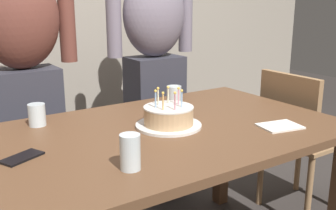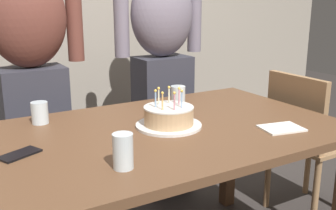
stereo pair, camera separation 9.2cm
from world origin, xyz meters
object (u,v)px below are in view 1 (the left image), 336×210
object	(u,v)px
water_glass_near	(174,96)
water_glass_far	(37,115)
person_man_bearded	(24,78)
dining_chair	(297,132)
napkin_stack	(280,126)
birthday_cake	(169,117)
cell_phone	(22,157)
person_woman_cardigan	(155,64)
water_glass_side	(130,152)

from	to	relation	value
water_glass_near	water_glass_far	bearing A→B (deg)	175.41
person_man_bearded	dining_chair	bearing A→B (deg)	152.20
water_glass_near	dining_chair	size ratio (longest dim) A/B	0.12
water_glass_near	napkin_stack	xyz separation A→B (m)	(0.18, -0.55, -0.05)
birthday_cake	cell_phone	xyz separation A→B (m)	(-0.62, -0.01, -0.04)
person_woman_cardigan	person_man_bearded	bearing A→B (deg)	0.00
birthday_cake	person_man_bearded	xyz separation A→B (m)	(-0.40, 0.77, 0.09)
water_glass_far	water_glass_side	distance (m)	0.64
napkin_stack	person_man_bearded	distance (m)	1.31
cell_phone	dining_chair	bearing A→B (deg)	-22.45
birthday_cake	water_glass_far	xyz separation A→B (m)	(-0.47, 0.33, 0.01)
napkin_stack	person_woman_cardigan	world-z (taller)	person_woman_cardigan
water_glass_far	person_woman_cardigan	distance (m)	0.98
person_man_bearded	dining_chair	xyz separation A→B (m)	(1.34, -0.71, -0.36)
birthday_cake	water_glass_near	world-z (taller)	birthday_cake
water_glass_side	dining_chair	size ratio (longest dim) A/B	0.14
cell_phone	birthday_cake	bearing A→B (deg)	-24.08
person_woman_cardigan	birthday_cake	bearing A→B (deg)	62.10
water_glass_far	person_woman_cardigan	size ratio (longest dim) A/B	0.06
cell_phone	person_man_bearded	distance (m)	0.82
person_man_bearded	water_glass_side	bearing A→B (deg)	92.60
dining_chair	water_glass_side	bearing A→B (deg)	105.40
water_glass_far	person_man_bearded	world-z (taller)	person_man_bearded
napkin_stack	person_man_bearded	bearing A→B (deg)	127.45
napkin_stack	person_man_bearded	xyz separation A→B (m)	(-0.79, 1.04, 0.13)
birthday_cake	water_glass_near	size ratio (longest dim) A/B	2.78
water_glass_side	water_glass_far	bearing A→B (deg)	100.48
water_glass_side	person_man_bearded	distance (m)	1.07
birthday_cake	person_woman_cardigan	size ratio (longest dim) A/B	0.17
cell_phone	napkin_stack	bearing A→B (deg)	-39.33
water_glass_near	birthday_cake	bearing A→B (deg)	-128.32
water_glass_near	water_glass_side	distance (m)	0.81
person_man_bearded	person_woman_cardigan	size ratio (longest dim) A/B	1.00
person_woman_cardigan	dining_chair	bearing A→B (deg)	127.35
water_glass_far	water_glass_side	xyz separation A→B (m)	(0.12, -0.63, 0.01)
water_glass_side	dining_chair	world-z (taller)	dining_chair
person_woman_cardigan	dining_chair	xyz separation A→B (m)	(0.54, -0.71, -0.36)
water_glass_near	cell_phone	world-z (taller)	water_glass_near
cell_phone	dining_chair	xyz separation A→B (m)	(1.57, 0.07, -0.23)
dining_chair	water_glass_far	bearing A→B (deg)	79.02
water_glass_side	cell_phone	size ratio (longest dim) A/B	0.83
water_glass_near	person_man_bearded	world-z (taller)	person_man_bearded
napkin_stack	dining_chair	xyz separation A→B (m)	(0.55, 0.33, -0.23)
water_glass_far	cell_phone	world-z (taller)	water_glass_far
birthday_cake	water_glass_near	xyz separation A→B (m)	(0.22, 0.28, 0.01)
cell_phone	napkin_stack	size ratio (longest dim) A/B	0.84
water_glass_far	water_glass_side	size ratio (longest dim) A/B	0.81
water_glass_far	person_man_bearded	distance (m)	0.45
water_glass_far	cell_phone	size ratio (longest dim) A/B	0.67
birthday_cake	person_man_bearded	world-z (taller)	person_man_bearded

